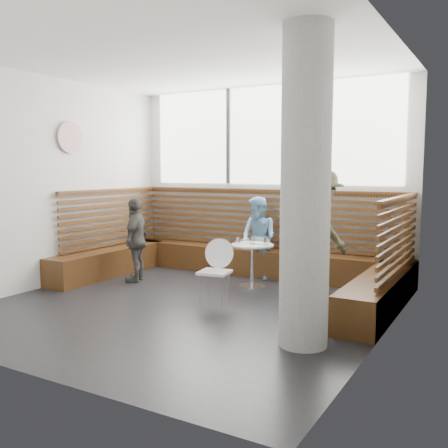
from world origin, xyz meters
The scene contains 15 objects.
room centered at (0.00, 0.00, 1.60)m, with size 5.00×5.00×3.20m.
booth centered at (0.00, 1.77, 0.41)m, with size 5.00×2.50×1.44m.
concrete_column centered at (1.85, -0.60, 1.60)m, with size 0.50×0.50×3.20m, color gray.
wall_art centered at (-2.46, 0.40, 2.30)m, with size 0.50×0.50×0.03m, color white.
cafe_table centered at (0.26, 1.42, 0.48)m, with size 0.65×0.65×0.66m.
cafe_chair centered at (0.22, 0.42, 0.50)m, with size 0.41×0.40×0.86m.
adult_man centered at (1.38, 1.17, 0.91)m, with size 1.18×0.68×1.82m, color #40402B.
child_back centered at (0.09, 1.99, 0.68)m, with size 0.66×0.51×1.36m, color #7DB1D9.
child_left centered at (-1.55, 0.87, 0.67)m, with size 0.79×0.33×1.35m, color #46433F.
plate_near centered at (0.17, 1.57, 0.67)m, with size 0.20×0.20×0.01m, color white.
plate_far centered at (0.30, 1.52, 0.67)m, with size 0.20×0.20×0.01m, color white.
glass_left centered at (0.05, 1.34, 0.72)m, with size 0.07×0.07×0.10m, color white.
glass_mid centered at (0.27, 1.40, 0.72)m, with size 0.07×0.07×0.12m, color white.
glass_right centered at (0.47, 1.46, 0.72)m, with size 0.07×0.07×0.12m, color white.
menu_card centered at (0.33, 1.28, 0.67)m, with size 0.22×0.15×0.00m, color #A5C64C.
Camera 1 is at (3.61, -5.31, 1.80)m, focal length 40.00 mm.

